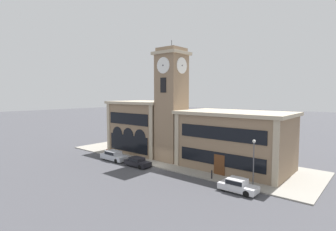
# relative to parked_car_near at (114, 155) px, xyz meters

# --- Properties ---
(ground_plane) EXTENTS (300.00, 300.00, 0.00)m
(ground_plane) POSITION_rel_parked_car_near_xyz_m (7.17, 1.20, -0.79)
(ground_plane) COLOR #424247
(sidewalk_kerb) EXTENTS (41.56, 13.03, 0.15)m
(sidewalk_kerb) POSITION_rel_parked_car_near_xyz_m (7.17, 7.71, -0.71)
(sidewalk_kerb) COLOR gray
(sidewalk_kerb) RESTS_ON ground_plane
(clock_tower) EXTENTS (4.52, 4.52, 18.64)m
(clock_tower) POSITION_rel_parked_car_near_xyz_m (7.18, 5.63, 8.00)
(clock_tower) COLOR #897056
(clock_tower) RESTS_ON ground_plane
(town_hall_left_wing) EXTENTS (12.09, 9.20, 9.20)m
(town_hall_left_wing) POSITION_rel_parked_car_near_xyz_m (-0.73, 7.94, 3.84)
(town_hall_left_wing) COLOR #897056
(town_hall_left_wing) RESTS_ON ground_plane
(town_hall_right_wing) EXTENTS (15.27, 9.20, 8.08)m
(town_hall_right_wing) POSITION_rel_parked_car_near_xyz_m (16.67, 7.95, 3.28)
(town_hall_right_wing) COLOR #897056
(town_hall_right_wing) RESTS_ON ground_plane
(parked_car_near) EXTENTS (4.90, 1.89, 1.52)m
(parked_car_near) POSITION_rel_parked_car_near_xyz_m (0.00, 0.00, 0.00)
(parked_car_near) COLOR #B2B7C1
(parked_car_near) RESTS_ON ground_plane
(parked_car_mid) EXTENTS (4.07, 1.74, 1.31)m
(parked_car_mid) POSITION_rel_parked_car_near_xyz_m (5.39, -0.00, -0.11)
(parked_car_mid) COLOR black
(parked_car_mid) RESTS_ON ground_plane
(parked_car_far) EXTENTS (4.08, 1.85, 1.44)m
(parked_car_far) POSITION_rel_parked_car_near_xyz_m (20.91, -0.00, -0.04)
(parked_car_far) COLOR silver
(parked_car_far) RESTS_ON ground_plane
(street_lamp) EXTENTS (0.36, 0.36, 5.43)m
(street_lamp) POSITION_rel_parked_car_near_xyz_m (21.97, 1.56, 2.95)
(street_lamp) COLOR #4C4C51
(street_lamp) RESTS_ON sidewalk_kerb
(bollard) EXTENTS (0.18, 0.18, 1.06)m
(bollard) POSITION_rel_parked_car_near_xyz_m (16.74, 1.70, -0.12)
(bollard) COLOR black
(bollard) RESTS_ON sidewalk_kerb
(fire_hydrant) EXTENTS (0.22, 0.22, 0.87)m
(fire_hydrant) POSITION_rel_parked_car_near_xyz_m (-3.84, 1.52, -0.22)
(fire_hydrant) COLOR red
(fire_hydrant) RESTS_ON sidewalk_kerb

